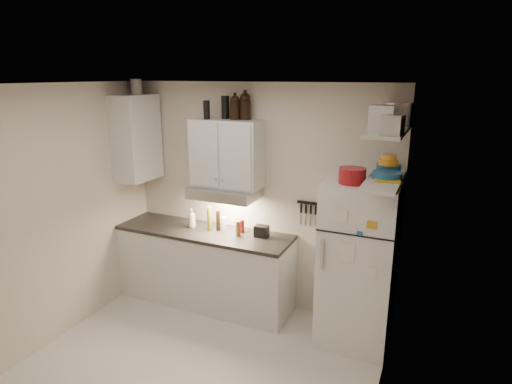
% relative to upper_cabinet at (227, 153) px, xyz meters
% --- Properties ---
extents(floor, '(3.20, 3.00, 0.02)m').
position_rel_upper_cabinet_xyz_m(floor, '(0.30, -1.33, -1.84)').
color(floor, beige).
rests_on(floor, ground).
extents(ceiling, '(3.20, 3.00, 0.02)m').
position_rel_upper_cabinet_xyz_m(ceiling, '(0.30, -1.33, 0.78)').
color(ceiling, white).
rests_on(ceiling, ground).
extents(back_wall, '(3.20, 0.02, 2.60)m').
position_rel_upper_cabinet_xyz_m(back_wall, '(0.30, 0.18, -0.53)').
color(back_wall, beige).
rests_on(back_wall, ground).
extents(left_wall, '(0.02, 3.00, 2.60)m').
position_rel_upper_cabinet_xyz_m(left_wall, '(-1.31, -1.33, -0.53)').
color(left_wall, beige).
rests_on(left_wall, ground).
extents(right_wall, '(0.02, 3.00, 2.60)m').
position_rel_upper_cabinet_xyz_m(right_wall, '(1.91, -1.33, -0.53)').
color(right_wall, beige).
rests_on(right_wall, ground).
extents(base_cabinet, '(2.10, 0.60, 0.88)m').
position_rel_upper_cabinet_xyz_m(base_cabinet, '(-0.25, -0.14, -1.39)').
color(base_cabinet, silver).
rests_on(base_cabinet, floor).
extents(countertop, '(2.10, 0.62, 0.04)m').
position_rel_upper_cabinet_xyz_m(countertop, '(-0.25, -0.14, -0.93)').
color(countertop, black).
rests_on(countertop, base_cabinet).
extents(upper_cabinet, '(0.80, 0.33, 0.75)m').
position_rel_upper_cabinet_xyz_m(upper_cabinet, '(0.00, 0.00, 0.00)').
color(upper_cabinet, silver).
rests_on(upper_cabinet, back_wall).
extents(side_cabinet, '(0.33, 0.55, 1.00)m').
position_rel_upper_cabinet_xyz_m(side_cabinet, '(-1.14, -0.14, 0.12)').
color(side_cabinet, silver).
rests_on(side_cabinet, left_wall).
extents(range_hood, '(0.76, 0.46, 0.12)m').
position_rel_upper_cabinet_xyz_m(range_hood, '(0.00, -0.06, -0.44)').
color(range_hood, silver).
rests_on(range_hood, back_wall).
extents(fridge, '(0.70, 0.68, 1.70)m').
position_rel_upper_cabinet_xyz_m(fridge, '(1.55, -0.18, -0.98)').
color(fridge, silver).
rests_on(fridge, floor).
extents(shelf_hi, '(0.30, 0.95, 0.03)m').
position_rel_upper_cabinet_xyz_m(shelf_hi, '(1.75, -0.31, 0.38)').
color(shelf_hi, silver).
rests_on(shelf_hi, right_wall).
extents(shelf_lo, '(0.30, 0.95, 0.03)m').
position_rel_upper_cabinet_xyz_m(shelf_lo, '(1.75, -0.31, -0.07)').
color(shelf_lo, silver).
rests_on(shelf_lo, right_wall).
extents(knife_strip, '(0.42, 0.02, 0.03)m').
position_rel_upper_cabinet_xyz_m(knife_strip, '(1.00, 0.15, -0.51)').
color(knife_strip, black).
rests_on(knife_strip, back_wall).
extents(dutch_oven, '(0.30, 0.30, 0.15)m').
position_rel_upper_cabinet_xyz_m(dutch_oven, '(1.46, -0.29, -0.05)').
color(dutch_oven, maroon).
rests_on(dutch_oven, fridge).
extents(book_stack, '(0.27, 0.32, 0.09)m').
position_rel_upper_cabinet_xyz_m(book_stack, '(1.77, -0.33, -0.08)').
color(book_stack, gold).
rests_on(book_stack, fridge).
extents(spice_jar, '(0.07, 0.07, 0.09)m').
position_rel_upper_cabinet_xyz_m(spice_jar, '(1.64, -0.21, -0.08)').
color(spice_jar, silver).
rests_on(spice_jar, fridge).
extents(stock_pot, '(0.32, 0.32, 0.21)m').
position_rel_upper_cabinet_xyz_m(stock_pot, '(1.78, 0.05, 0.50)').
color(stock_pot, silver).
rests_on(stock_pot, shelf_hi).
extents(tin_a, '(0.24, 0.23, 0.21)m').
position_rel_upper_cabinet_xyz_m(tin_a, '(1.72, -0.39, 0.50)').
color(tin_a, '#AAAAAD').
rests_on(tin_a, shelf_hi).
extents(tin_b, '(0.17, 0.17, 0.16)m').
position_rel_upper_cabinet_xyz_m(tin_b, '(1.82, -0.67, 0.47)').
color(tin_b, '#AAAAAD').
rests_on(tin_b, shelf_hi).
extents(bowl_teal, '(0.23, 0.23, 0.09)m').
position_rel_upper_cabinet_xyz_m(bowl_teal, '(1.75, -0.07, -0.00)').
color(bowl_teal, '#185086').
rests_on(bowl_teal, shelf_lo).
extents(bowl_orange, '(0.18, 0.18, 0.05)m').
position_rel_upper_cabinet_xyz_m(bowl_orange, '(1.75, -0.11, 0.07)').
color(bowl_orange, orange).
rests_on(bowl_orange, bowl_teal).
extents(bowl_yellow, '(0.14, 0.14, 0.05)m').
position_rel_upper_cabinet_xyz_m(bowl_yellow, '(1.75, -0.11, 0.12)').
color(bowl_yellow, gold).
rests_on(bowl_yellow, bowl_orange).
extents(plates, '(0.28, 0.28, 0.06)m').
position_rel_upper_cabinet_xyz_m(plates, '(1.77, -0.31, -0.02)').
color(plates, '#185086').
rests_on(plates, shelf_lo).
extents(growler_a, '(0.13, 0.13, 0.27)m').
position_rel_upper_cabinet_xyz_m(growler_a, '(0.10, 0.03, 0.51)').
color(growler_a, black).
rests_on(growler_a, upper_cabinet).
extents(growler_b, '(0.16, 0.16, 0.29)m').
position_rel_upper_cabinet_xyz_m(growler_b, '(0.20, 0.07, 0.52)').
color(growler_b, black).
rests_on(growler_b, upper_cabinet).
extents(thermos_a, '(0.09, 0.09, 0.25)m').
position_rel_upper_cabinet_xyz_m(thermos_a, '(-0.05, 0.07, 0.50)').
color(thermos_a, black).
rests_on(thermos_a, upper_cabinet).
extents(thermos_b, '(0.07, 0.07, 0.20)m').
position_rel_upper_cabinet_xyz_m(thermos_b, '(-0.20, -0.07, 0.48)').
color(thermos_b, black).
rests_on(thermos_b, upper_cabinet).
extents(side_jar, '(0.16, 0.16, 0.17)m').
position_rel_upper_cabinet_xyz_m(side_jar, '(-1.17, -0.02, 0.71)').
color(side_jar, silver).
rests_on(side_jar, side_cabinet).
extents(soap_bottle, '(0.13, 0.13, 0.26)m').
position_rel_upper_cabinet_xyz_m(soap_bottle, '(-0.43, -0.10, -0.78)').
color(soap_bottle, silver).
rests_on(soap_bottle, countertop).
extents(pepper_mill, '(0.07, 0.07, 0.18)m').
position_rel_upper_cabinet_xyz_m(pepper_mill, '(0.19, -0.13, -0.82)').
color(pepper_mill, brown).
rests_on(pepper_mill, countertop).
extents(oil_bottle, '(0.06, 0.06, 0.29)m').
position_rel_upper_cabinet_xyz_m(oil_bottle, '(-0.19, -0.10, -0.76)').
color(oil_bottle, '#5A6519').
rests_on(oil_bottle, countertop).
extents(vinegar_bottle, '(0.05, 0.05, 0.24)m').
position_rel_upper_cabinet_xyz_m(vinegar_bottle, '(-0.10, -0.06, -0.79)').
color(vinegar_bottle, black).
rests_on(vinegar_bottle, countertop).
extents(clear_bottle, '(0.06, 0.06, 0.16)m').
position_rel_upper_cabinet_xyz_m(clear_bottle, '(-0.03, -0.04, -0.82)').
color(clear_bottle, silver).
rests_on(clear_bottle, countertop).
extents(red_jar, '(0.09, 0.09, 0.15)m').
position_rel_upper_cabinet_xyz_m(red_jar, '(0.17, -0.01, -0.83)').
color(red_jar, maroon).
rests_on(red_jar, countertop).
extents(caddy, '(0.16, 0.11, 0.13)m').
position_rel_upper_cabinet_xyz_m(caddy, '(0.45, -0.05, -0.84)').
color(caddy, black).
rests_on(caddy, countertop).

